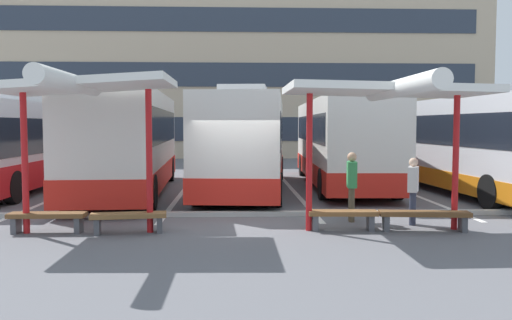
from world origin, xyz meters
name	(u,v)px	position (x,y,z in m)	size (l,w,h in m)	color
ground_plane	(240,218)	(0.00, 0.00, 0.00)	(160.00, 160.00, 0.00)	slate
terminal_building	(236,62)	(0.03, 31.16, 7.59)	(36.79, 14.56, 17.92)	#C6B293
coach_bus_0	(31,145)	(-7.94, 7.27, 1.59)	(2.58, 12.42, 3.50)	silver
coach_bus_1	(128,142)	(-3.82, 5.13, 1.78)	(3.08, 11.03, 3.80)	silver
coach_bus_2	(246,143)	(0.30, 5.67, 1.71)	(3.58, 11.03, 3.66)	silver
coach_bus_3	(341,142)	(4.03, 7.14, 1.70)	(3.08, 11.39, 3.65)	silver
coach_bus_4	(466,144)	(8.03, 4.91, 1.71)	(3.17, 11.11, 3.62)	silver
lane_stripe_1	(75,190)	(-5.96, 6.08, 0.00)	(0.16, 14.00, 0.01)	white
lane_stripe_2	(184,189)	(-1.99, 6.08, 0.00)	(0.16, 14.00, 0.01)	white
lane_stripe_3	(292,189)	(1.99, 6.08, 0.00)	(0.16, 14.00, 0.01)	white
lane_stripe_4	(397,188)	(5.96, 6.08, 0.00)	(0.16, 14.00, 0.01)	white
lane_stripe_5	(501,188)	(9.93, 6.08, 0.00)	(0.16, 14.00, 0.01)	white
waiting_shelter_0	(82,89)	(-3.36, -2.02, 3.14)	(3.70, 4.33, 3.43)	red
bench_0	(47,218)	(-4.26, -1.74, 0.34)	(1.67, 0.44, 0.45)	brown
bench_1	(129,218)	(-2.46, -1.86, 0.33)	(1.67, 0.62, 0.45)	brown
waiting_shelter_1	(387,93)	(3.19, -1.97, 3.07)	(4.33, 4.69, 3.30)	red
bench_2	(343,216)	(2.29, -1.74, 0.33)	(1.57, 0.49, 0.45)	brown
bench_3	(424,216)	(4.09, -1.91, 0.34)	(2.02, 0.64, 0.45)	brown
platform_kerb	(240,214)	(0.00, 0.25, 0.06)	(44.00, 0.24, 0.12)	#ADADA8
waiting_passenger_0	(413,186)	(4.10, -1.10, 0.92)	(0.39, 0.51, 1.60)	#33384C
waiting_passenger_1	(352,181)	(2.73, -0.63, 0.99)	(0.28, 0.52, 1.71)	brown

